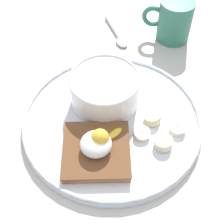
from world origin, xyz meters
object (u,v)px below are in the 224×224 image
(toast_slice, at_px, (96,151))
(banana_slice_left, at_px, (152,118))
(banana_slice_front, at_px, (178,128))
(poached_egg, at_px, (97,142))
(oatmeal_bowl, at_px, (105,89))
(banana_slice_back, at_px, (163,143))
(coffee_mug, at_px, (174,20))
(banana_slice_right, at_px, (142,133))
(spoon, at_px, (118,36))

(toast_slice, relative_size, banana_slice_left, 2.99)
(banana_slice_front, relative_size, banana_slice_left, 0.88)
(toast_slice, bearing_deg, poached_egg, -153.17)
(oatmeal_bowl, relative_size, banana_slice_back, 3.15)
(banana_slice_left, bearing_deg, banana_slice_front, 136.80)
(banana_slice_back, height_order, coffee_mug, coffee_mug)
(banana_slice_front, bearing_deg, oatmeal_bowl, -45.14)
(toast_slice, height_order, banana_slice_left, banana_slice_left)
(oatmeal_bowl, height_order, banana_slice_right, oatmeal_bowl)
(toast_slice, height_order, poached_egg, poached_egg)
(coffee_mug, bearing_deg, banana_slice_front, 68.88)
(poached_egg, relative_size, spoon, 0.65)
(banana_slice_back, xyz_separation_m, spoon, (-0.02, -0.29, -0.01))
(banana_slice_front, height_order, banana_slice_left, banana_slice_left)
(coffee_mug, bearing_deg, poached_egg, 46.69)
(banana_slice_right, bearing_deg, poached_egg, 8.10)
(toast_slice, relative_size, spoon, 1.10)
(poached_egg, bearing_deg, banana_slice_front, -178.41)
(banana_slice_left, distance_m, coffee_mug, 0.24)
(toast_slice, distance_m, spoon, 0.30)
(banana_slice_back, xyz_separation_m, banana_slice_right, (0.03, -0.03, -0.00))
(coffee_mug, height_order, spoon, coffee_mug)
(poached_egg, bearing_deg, spoon, -113.11)
(banana_slice_front, distance_m, banana_slice_right, 0.06)
(banana_slice_front, xyz_separation_m, spoon, (0.02, -0.27, -0.01))
(banana_slice_back, height_order, spoon, banana_slice_back)
(poached_egg, xyz_separation_m, spoon, (-0.12, -0.28, -0.04))
(oatmeal_bowl, relative_size, banana_slice_right, 3.33)
(banana_slice_left, height_order, banana_slice_back, banana_slice_left)
(banana_slice_back, bearing_deg, spoon, -93.02)
(poached_egg, distance_m, spoon, 0.30)
(banana_slice_left, distance_m, banana_slice_right, 0.04)
(coffee_mug, bearing_deg, banana_slice_left, 58.97)
(toast_slice, bearing_deg, oatmeal_bowl, -113.02)
(poached_egg, xyz_separation_m, banana_slice_left, (-0.10, -0.03, -0.02))
(poached_egg, distance_m, coffee_mug, 0.33)
(poached_egg, xyz_separation_m, banana_slice_right, (-0.08, -0.01, -0.02))
(toast_slice, height_order, banana_slice_right, toast_slice)
(banana_slice_front, bearing_deg, banana_slice_back, 30.41)
(banana_slice_front, distance_m, coffee_mug, 0.26)
(toast_slice, distance_m, coffee_mug, 0.34)
(banana_slice_right, xyz_separation_m, coffee_mug, (-0.15, -0.23, 0.03))
(oatmeal_bowl, distance_m, banana_slice_front, 0.14)
(oatmeal_bowl, bearing_deg, coffee_mug, -142.86)
(oatmeal_bowl, height_order, toast_slice, oatmeal_bowl)
(banana_slice_left, bearing_deg, oatmeal_bowl, -46.10)
(banana_slice_left, distance_m, banana_slice_back, 0.05)
(poached_egg, distance_m, banana_slice_back, 0.11)
(spoon, bearing_deg, toast_slice, 66.55)
(banana_slice_left, xyz_separation_m, banana_slice_right, (0.03, 0.02, -0.00))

